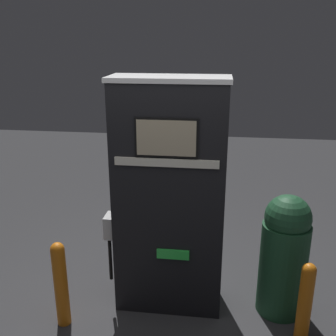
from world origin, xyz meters
TOP-DOWN VIEW (x-y plane):
  - ground_plane at (0.00, 0.00)m, footprint 14.00×14.00m
  - gas_pump at (-0.00, 0.20)m, footprint 1.08×0.44m
  - safety_bollard at (-0.91, -0.22)m, footprint 0.12×0.12m
  - trash_bin at (1.05, 0.22)m, footprint 0.43×0.43m
  - safety_bollard_far at (1.18, -0.16)m, footprint 0.12×0.12m

SIDE VIEW (x-z plane):
  - ground_plane at x=0.00m, z-range 0.00..0.00m
  - safety_bollard_far at x=1.18m, z-range 0.02..0.76m
  - safety_bollard at x=-0.91m, z-range 0.02..0.84m
  - trash_bin at x=1.05m, z-range 0.01..1.18m
  - gas_pump at x=0.00m, z-range 0.00..2.17m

